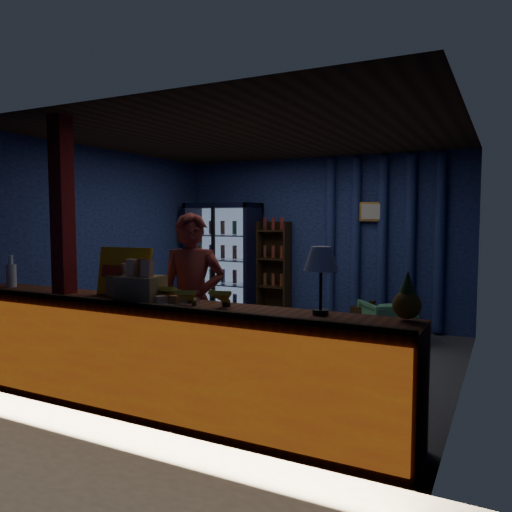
{
  "coord_description": "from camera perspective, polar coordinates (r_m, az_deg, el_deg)",
  "views": [
    {
      "loc": [
        2.66,
        -5.23,
        1.66
      ],
      "look_at": [
        0.11,
        -0.2,
        1.23
      ],
      "focal_mm": 35.0,
      "sensor_mm": 36.0,
      "label": 1
    }
  ],
  "objects": [
    {
      "name": "green_chair",
      "position": [
        6.91,
        14.74,
        -7.25
      ],
      "size": [
        0.86,
        0.86,
        0.57
      ],
      "primitive_type": "imported",
      "rotation": [
        0.0,
        0.0,
        3.8
      ],
      "color": "#4E9D65",
      "rests_on": "ground"
    },
    {
      "name": "snack_box_left",
      "position": [
        4.32,
        -12.96,
        -3.47
      ],
      "size": [
        0.37,
        0.31,
        0.36
      ],
      "color": "#9F834C",
      "rests_on": "counter"
    },
    {
      "name": "pastry_tray",
      "position": [
        4.22,
        -9.73,
        -4.99
      ],
      "size": [
        0.5,
        0.5,
        0.08
      ],
      "color": "silver",
      "rests_on": "counter"
    },
    {
      "name": "side_table",
      "position": [
        7.09,
        13.08,
        -7.43
      ],
      "size": [
        0.55,
        0.46,
        0.52
      ],
      "color": "#322010",
      "rests_on": "ground"
    },
    {
      "name": "pineapple",
      "position": [
        3.61,
        16.88,
        -4.88
      ],
      "size": [
        0.2,
        0.2,
        0.34
      ],
      "color": "olive",
      "rests_on": "counter"
    },
    {
      "name": "snack_box_centre",
      "position": [
        4.7,
        -14.74,
        -3.11
      ],
      "size": [
        0.36,
        0.33,
        0.31
      ],
      "color": "#9F834C",
      "rests_on": "counter"
    },
    {
      "name": "support_post",
      "position": [
        5.0,
        -21.11,
        -0.04
      ],
      "size": [
        0.16,
        0.16,
        2.6
      ],
      "primitive_type": "cube",
      "color": "maroon",
      "rests_on": "ground"
    },
    {
      "name": "framed_picture",
      "position": [
        7.55,
        13.09,
        4.96
      ],
      "size": [
        0.36,
        0.04,
        0.28
      ],
      "color": "gold",
      "rests_on": "room_walls"
    },
    {
      "name": "beverage_cooler",
      "position": [
        8.33,
        -3.56,
        -0.62
      ],
      "size": [
        1.2,
        0.62,
        1.9
      ],
      "color": "black",
      "rests_on": "ground"
    },
    {
      "name": "table_lamp",
      "position": [
        3.66,
        7.43,
        -0.63
      ],
      "size": [
        0.26,
        0.26,
        0.5
      ],
      "color": "black",
      "rests_on": "counter"
    },
    {
      "name": "counter",
      "position": [
        4.42,
        -11.57,
        -11.25
      ],
      "size": [
        4.4,
        0.57,
        0.99
      ],
      "color": "brown",
      "rests_on": "ground"
    },
    {
      "name": "yellow_sign",
      "position": [
        4.71,
        -14.82,
        -1.73
      ],
      "size": [
        0.56,
        0.15,
        0.44
      ],
      "color": "#EAA40C",
      "rests_on": "counter"
    },
    {
      "name": "room_walls",
      "position": [
        5.87,
        -0.04,
        3.5
      ],
      "size": [
        4.6,
        4.6,
        4.6
      ],
      "color": "navy",
      "rests_on": "ground"
    },
    {
      "name": "shopkeeper",
      "position": [
        4.77,
        -7.33,
        -5.36
      ],
      "size": [
        0.74,
        0.63,
        1.71
      ],
      "primitive_type": "imported",
      "rotation": [
        0.0,
        0.0,
        0.42
      ],
      "color": "maroon",
      "rests_on": "ground"
    },
    {
      "name": "banana_bunches",
      "position": [
        4.1,
        -7.11,
        -4.47
      ],
      "size": [
        0.76,
        0.29,
        0.16
      ],
      "color": "yellow",
      "rests_on": "counter"
    },
    {
      "name": "curtain_folds",
      "position": [
        7.56,
        14.22,
        1.52
      ],
      "size": [
        1.74,
        0.14,
        2.5
      ],
      "color": "navy",
      "rests_on": "room_walls"
    },
    {
      "name": "bottle_shelf",
      "position": [
        8.07,
        2.16,
        -1.77
      ],
      "size": [
        0.5,
        0.28,
        1.6
      ],
      "color": "#322010",
      "rests_on": "ground"
    },
    {
      "name": "ground",
      "position": [
        6.1,
        -0.04,
        -11.41
      ],
      "size": [
        4.6,
        4.6,
        0.0
      ],
      "primitive_type": "plane",
      "color": "#515154",
      "rests_on": "ground"
    }
  ]
}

